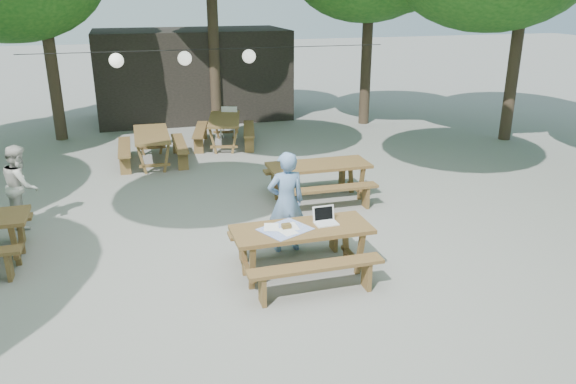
# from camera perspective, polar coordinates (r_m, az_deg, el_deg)

# --- Properties ---
(ground) EXTENTS (80.00, 80.00, 0.00)m
(ground) POSITION_cam_1_polar(r_m,az_deg,el_deg) (9.16, -4.01, -5.81)
(ground) COLOR slate
(ground) RESTS_ON ground
(pavilion) EXTENTS (6.00, 3.00, 2.80)m
(pavilion) POSITION_cam_1_polar(r_m,az_deg,el_deg) (18.89, -9.68, 11.73)
(pavilion) COLOR black
(pavilion) RESTS_ON ground
(main_picnic_table) EXTENTS (2.00, 1.58, 0.75)m
(main_picnic_table) POSITION_cam_1_polar(r_m,az_deg,el_deg) (8.21, 1.38, -5.95)
(main_picnic_table) COLOR brown
(main_picnic_table) RESTS_ON ground
(picnic_table_ne) EXTENTS (2.01, 1.61, 0.75)m
(picnic_table_ne) POSITION_cam_1_polar(r_m,az_deg,el_deg) (11.15, 3.10, 1.11)
(picnic_table_ne) COLOR brown
(picnic_table_ne) RESTS_ON ground
(picnic_table_far_w) EXTENTS (1.61, 2.01, 0.75)m
(picnic_table_far_w) POSITION_cam_1_polar(r_m,az_deg,el_deg) (13.93, -13.61, 4.39)
(picnic_table_far_w) COLOR brown
(picnic_table_far_w) RESTS_ON ground
(picnic_table_far_e) EXTENTS (1.94, 2.19, 0.75)m
(picnic_table_far_e) POSITION_cam_1_polar(r_m,az_deg,el_deg) (15.25, -6.45, 6.13)
(picnic_table_far_e) COLOR brown
(picnic_table_far_e) RESTS_ON ground
(woman) EXTENTS (0.61, 0.41, 1.64)m
(woman) POSITION_cam_1_polar(r_m,az_deg,el_deg) (8.81, -0.20, -1.03)
(woman) COLOR #6688BA
(woman) RESTS_ON ground
(second_person) EXTENTS (0.62, 0.76, 1.46)m
(second_person) POSITION_cam_1_polar(r_m,az_deg,el_deg) (10.90, -25.49, 0.60)
(second_person) COLOR beige
(second_person) RESTS_ON ground
(plastic_chair) EXTENTS (0.57, 0.57, 0.90)m
(plastic_chair) POSITION_cam_1_polar(r_m,az_deg,el_deg) (15.90, -6.03, 6.22)
(plastic_chair) COLOR white
(plastic_chair) RESTS_ON ground
(laptop) EXTENTS (0.34, 0.27, 0.24)m
(laptop) POSITION_cam_1_polar(r_m,az_deg,el_deg) (8.21, 3.77, -2.74)
(laptop) COLOR white
(laptop) RESTS_ON main_picnic_table
(tabletop_clutter) EXTENTS (0.82, 0.78, 0.08)m
(tabletop_clutter) POSITION_cam_1_polar(r_m,az_deg,el_deg) (7.99, -0.29, -3.73)
(tabletop_clutter) COLOR blue
(tabletop_clutter) RESTS_ON main_picnic_table
(paper_lanterns) EXTENTS (9.00, 0.34, 0.38)m
(paper_lanterns) POSITION_cam_1_polar(r_m,az_deg,el_deg) (14.26, -10.40, 13.23)
(paper_lanterns) COLOR black
(paper_lanterns) RESTS_ON ground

